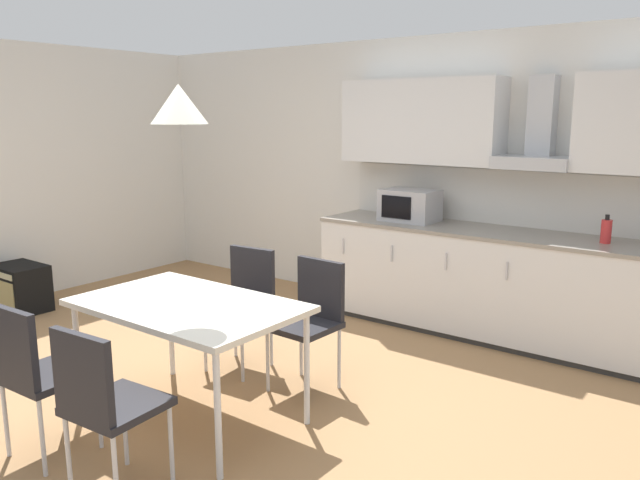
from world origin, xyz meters
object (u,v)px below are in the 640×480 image
Objects in this scene: chair_far_left at (244,296)px; chair_near_right at (102,396)px; microwave at (410,205)px; bottle_red at (606,231)px; chair_far_right at (311,311)px; guitar_amp at (20,288)px; dining_table at (188,310)px; chair_near_left at (34,366)px; pendant_lamp at (179,104)px.

chair_near_right is (0.62, -1.60, 0.00)m from chair_far_left.
chair_far_left is at bearing -103.72° from microwave.
microwave is at bearing -179.81° from bottle_red.
guitar_amp is at bearing -174.36° from chair_far_right.
chair_far_right is 3.25m from guitar_amp.
bottle_red is at bearing 49.91° from chair_far_right.
microwave is at bearing 76.28° from chair_far_left.
guitar_amp is (-3.23, 1.29, -0.31)m from chair_near_right.
chair_far_left reaches higher than dining_table.
chair_far_left is (-0.31, 0.80, -0.15)m from dining_table.
chair_near_left is 1.00× the size of chair_far_left.
chair_near_right is at bearing -21.73° from guitar_amp.
chair_far_right is at bearing 69.17° from dining_table.
chair_near_left is at bearing -110.38° from pendant_lamp.
chair_far_right is at bearing -130.09° from bottle_red.
bottle_red is 3.17m from pendant_lamp.
bottle_red is 2.70m from chair_far_left.
microwave reaches higher than bottle_red.
guitar_amp is (-2.61, -0.32, -0.31)m from chair_far_left.
microwave is at bearing 87.61° from dining_table.
microwave is 0.55× the size of chair_near_left.
chair_near_left is 2.94m from guitar_amp.
chair_near_left reaches higher than dining_table.
dining_table is at bearing -110.83° from chair_far_right.
chair_near_left is 1.67× the size of guitar_amp.
microwave is 0.36× the size of dining_table.
bottle_red is 5.13m from guitar_amp.
chair_near_left is 0.61m from chair_near_right.
dining_table is 1.54× the size of chair_far_left.
chair_far_left is 2.65m from guitar_amp.
chair_near_left is at bearing -179.99° from chair_near_right.
dining_table is 0.87m from chair_far_left.
guitar_amp is (-2.92, 0.48, -0.47)m from dining_table.
chair_far_right is at bearing 69.17° from pendant_lamp.
microwave reaches higher than chair_far_left.
microwave reaches higher than chair_near_left.
microwave reaches higher than chair_far_right.
pendant_lamp is (-0.10, -2.50, 0.85)m from microwave.
microwave is 1.78m from chair_far_right.
chair_near_right is (0.31, -0.80, -0.15)m from dining_table.
pendant_lamp is at bearing 110.99° from chair_near_right.
chair_far_right is at bearing 5.64° from guitar_amp.
chair_near_right is at bearing 0.01° from chair_near_left.
bottle_red is 0.41× the size of guitar_amp.
chair_near_left is (-2.03, -3.30, -0.45)m from bottle_red.
pendant_lamp is at bearing -9.41° from guitar_amp.
bottle_red reaches higher than chair_far_right.
guitar_amp is at bearing -173.05° from chair_far_left.
microwave reaches higher than guitar_amp.
chair_far_left is at bearing 111.07° from dining_table.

